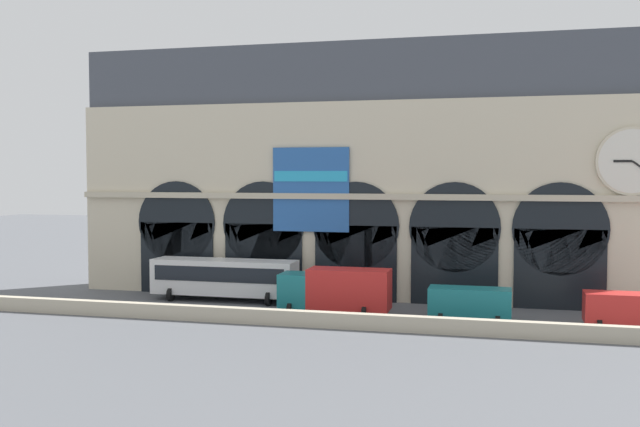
# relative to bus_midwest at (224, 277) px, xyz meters

# --- Properties ---
(ground_plane) EXTENTS (200.00, 200.00, 0.00)m
(ground_plane) POSITION_rel_bus_midwest_xyz_m (9.54, -2.53, -1.78)
(ground_plane) COLOR #54565B
(quay_parapet_wall) EXTENTS (90.00, 0.70, 0.98)m
(quay_parapet_wall) POSITION_rel_bus_midwest_xyz_m (9.54, -7.35, -1.29)
(quay_parapet_wall) COLOR #B2A891
(quay_parapet_wall) RESTS_ON ground
(station_building) EXTENTS (45.07, 4.42, 19.50)m
(station_building) POSITION_rel_bus_midwest_xyz_m (9.57, 4.49, 7.58)
(station_building) COLOR beige
(station_building) RESTS_ON ground
(bus_midwest) EXTENTS (11.00, 3.25, 3.10)m
(bus_midwest) POSITION_rel_bus_midwest_xyz_m (0.00, 0.00, 0.00)
(bus_midwest) COLOR white
(bus_midwest) RESTS_ON ground
(box_truck_center) EXTENTS (7.50, 2.91, 3.12)m
(box_truck_center) POSITION_rel_bus_midwest_xyz_m (9.32, -3.08, -0.08)
(box_truck_center) COLOR #19727A
(box_truck_center) RESTS_ON ground
(van_mideast) EXTENTS (5.20, 2.48, 2.20)m
(van_mideast) POSITION_rel_bus_midwest_xyz_m (18.20, -3.39, -0.54)
(van_mideast) COLOR #19727A
(van_mideast) RESTS_ON ground
(van_east) EXTENTS (5.20, 2.48, 2.20)m
(van_east) POSITION_rel_bus_midwest_xyz_m (27.75, -3.13, -0.54)
(van_east) COLOR red
(van_east) RESTS_ON ground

